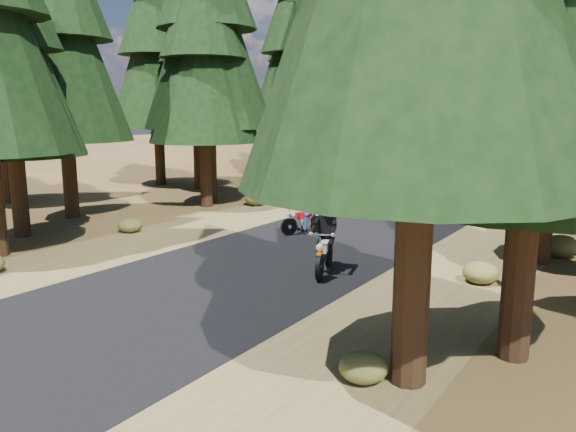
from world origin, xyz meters
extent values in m
plane|color=#4D351B|center=(0.00, 0.00, 0.00)|extent=(120.00, 120.00, 0.00)
cube|color=black|center=(0.00, 5.00, 0.01)|extent=(6.00, 100.00, 0.01)
cube|color=brown|center=(-4.60, 5.00, 0.00)|extent=(3.20, 100.00, 0.01)
cube|color=brown|center=(4.60, 5.00, 0.00)|extent=(3.20, 100.00, 0.01)
cylinder|color=black|center=(5.66, -3.70, 2.92)|extent=(0.53, 0.53, 5.85)
cylinder|color=black|center=(-8.34, -1.35, 2.57)|extent=(0.51, 0.51, 5.15)
cone|color=black|center=(-8.34, -1.35, 5.79)|extent=(4.38, 4.38, 6.44)
cylinder|color=black|center=(6.77, -1.94, 2.55)|extent=(0.50, 0.50, 5.11)
cylinder|color=black|center=(-9.82, 1.53, 2.87)|extent=(0.53, 0.53, 5.73)
cone|color=black|center=(-9.82, 1.53, 6.45)|extent=(4.87, 4.87, 7.17)
cylinder|color=black|center=(-7.26, 6.17, 2.67)|extent=(0.51, 0.51, 5.34)
cone|color=black|center=(-7.26, 6.17, 6.01)|extent=(4.54, 4.54, 6.68)
cylinder|color=black|center=(6.06, 4.48, 2.26)|extent=(0.48, 0.48, 4.52)
cone|color=black|center=(6.06, 4.48, 5.08)|extent=(3.84, 3.84, 5.65)
cylinder|color=black|center=(-7.70, 6.96, 3.21)|extent=(0.56, 0.56, 6.43)
cone|color=black|center=(-7.70, 6.96, 7.23)|extent=(5.46, 5.46, 8.03)
cylinder|color=black|center=(-11.13, 9.93, 2.78)|extent=(0.52, 0.52, 5.56)
cone|color=black|center=(-11.13, 9.93, 6.26)|extent=(4.73, 4.73, 6.95)
cone|color=black|center=(-11.13, 9.93, 8.76)|extent=(3.62, 3.62, 5.01)
cylinder|color=black|center=(-6.35, 13.89, 2.86)|extent=(0.53, 0.53, 5.72)
cone|color=black|center=(-6.35, 13.89, 6.43)|extent=(4.86, 4.86, 7.15)
cone|color=black|center=(-6.35, 13.89, 9.01)|extent=(3.72, 3.72, 5.15)
cylinder|color=black|center=(-9.76, 16.85, 3.18)|extent=(0.55, 0.55, 6.37)
cone|color=black|center=(-9.76, 16.85, 7.16)|extent=(5.41, 5.41, 7.96)
cone|color=black|center=(-9.76, 16.85, 10.03)|extent=(4.14, 4.14, 5.73)
cylinder|color=black|center=(-7.00, 20.76, 2.82)|extent=(0.53, 0.53, 5.64)
cone|color=black|center=(-7.00, 20.76, 6.34)|extent=(4.79, 4.79, 7.05)
cone|color=black|center=(-7.00, 20.76, 8.88)|extent=(3.67, 3.67, 5.08)
cylinder|color=black|center=(-10.86, 23.22, 2.72)|extent=(0.52, 0.52, 5.45)
cone|color=black|center=(-10.86, 23.22, 6.13)|extent=(4.63, 4.63, 6.81)
cone|color=black|center=(-10.86, 23.22, 8.58)|extent=(3.54, 3.54, 4.90)
cone|color=black|center=(-10.86, 23.22, 11.03)|extent=(2.45, 2.45, 4.09)
cylinder|color=black|center=(-8.12, 27.46, 2.21)|extent=(0.48, 0.48, 4.42)
cone|color=black|center=(-8.12, 27.46, 4.97)|extent=(3.76, 3.76, 5.52)
cone|color=black|center=(-8.12, 27.46, 6.96)|extent=(2.87, 2.87, 3.98)
cone|color=black|center=(-8.12, 27.46, 8.95)|extent=(1.99, 1.99, 3.31)
cylinder|color=black|center=(-11.79, 32.77, 2.37)|extent=(0.49, 0.49, 4.75)
cone|color=black|center=(-11.79, 32.77, 5.34)|extent=(4.04, 4.04, 5.93)
cone|color=black|center=(-11.79, 32.77, 7.48)|extent=(3.09, 3.09, 4.27)
cone|color=black|center=(-11.79, 32.77, 9.61)|extent=(2.14, 2.14, 3.56)
cylinder|color=black|center=(-14.00, 10.00, 3.00)|extent=(0.54, 0.54, 6.00)
cone|color=black|center=(-14.00, 10.00, 6.75)|extent=(5.10, 5.10, 7.50)
cone|color=black|center=(-14.00, 10.00, 9.45)|extent=(3.90, 3.90, 5.40)
cylinder|color=black|center=(-13.00, 22.00, 3.20)|extent=(0.56, 0.56, 6.40)
cone|color=black|center=(-13.00, 22.00, 7.20)|extent=(5.44, 5.44, 8.00)
cone|color=black|center=(-13.00, 22.00, 10.08)|extent=(4.16, 4.16, 5.76)
cylinder|color=black|center=(-15.00, 2.00, 2.60)|extent=(0.51, 0.51, 5.20)
cylinder|color=black|center=(-7.00, 37.00, 3.20)|extent=(0.56, 0.56, 6.40)
cone|color=black|center=(-7.00, 37.00, 7.20)|extent=(5.44, 5.44, 8.00)
cone|color=black|center=(-7.00, 37.00, 10.08)|extent=(4.16, 4.16, 5.76)
cylinder|color=black|center=(-10.00, 40.00, 3.40)|extent=(0.57, 0.57, 6.80)
cone|color=black|center=(-10.00, 40.00, 7.65)|extent=(5.78, 5.78, 8.50)
cone|color=black|center=(-10.00, 40.00, 10.71)|extent=(4.42, 4.42, 6.12)
cylinder|color=black|center=(-4.00, 43.00, 3.00)|extent=(0.54, 0.54, 6.00)
cone|color=black|center=(-4.00, 43.00, 6.75)|extent=(5.10, 5.10, 7.50)
cone|color=black|center=(-4.00, 43.00, 9.45)|extent=(3.90, 3.90, 5.40)
cone|color=black|center=(-4.00, 43.00, 12.15)|extent=(2.70, 2.70, 4.50)
cylinder|color=black|center=(0.00, 46.00, 3.40)|extent=(0.57, 0.57, 6.80)
cone|color=black|center=(0.00, 46.00, 7.65)|extent=(5.78, 5.78, 8.50)
cone|color=black|center=(0.00, 46.00, 10.71)|extent=(4.42, 4.42, 6.12)
cylinder|color=black|center=(-13.00, 36.00, 2.80)|extent=(0.52, 0.52, 5.60)
cone|color=black|center=(-13.00, 36.00, 6.30)|extent=(4.76, 4.76, 7.00)
cone|color=black|center=(-13.00, 36.00, 8.82)|extent=(3.64, 3.64, 5.04)
cone|color=black|center=(-13.00, 36.00, 11.34)|extent=(2.52, 2.52, 4.20)
ellipsoid|color=#474C1E|center=(6.41, 5.51, 0.30)|extent=(1.01, 1.01, 0.61)
ellipsoid|color=#474C1E|center=(-5.12, 11.80, 0.24)|extent=(0.79, 0.79, 0.47)
ellipsoid|color=#474C1E|center=(5.09, -4.05, 0.22)|extent=(0.74, 0.74, 0.44)
ellipsoid|color=#474C1E|center=(-5.66, 7.50, 0.30)|extent=(1.00, 1.00, 0.60)
ellipsoid|color=#474C1E|center=(5.21, 1.84, 0.25)|extent=(0.84, 0.84, 0.51)
ellipsoid|color=#474C1E|center=(-5.94, 0.96, 0.23)|extent=(0.78, 0.78, 0.47)
ellipsoid|color=#474C1E|center=(-6.88, 17.59, 0.26)|extent=(0.85, 0.85, 0.51)
ellipsoid|color=#474C1E|center=(4.26, 11.85, 0.22)|extent=(0.74, 0.74, 0.45)
cube|color=black|center=(1.77, 0.49, 1.21)|extent=(0.46, 0.37, 0.58)
sphere|color=#BB2307|center=(1.77, 0.49, 1.64)|extent=(0.42, 0.42, 0.32)
cube|color=black|center=(-1.07, 4.01, 1.05)|extent=(0.40, 0.34, 0.50)
sphere|color=black|center=(-1.07, 4.01, 1.41)|extent=(0.37, 0.37, 0.28)
camera|label=1|loc=(8.51, -11.16, 4.02)|focal=35.00mm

